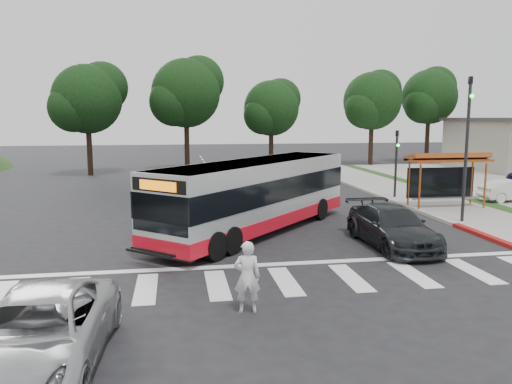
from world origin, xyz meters
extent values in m
plane|color=black|center=(0.00, 0.00, 0.00)|extent=(140.00, 140.00, 0.00)
cube|color=gray|center=(11.00, 8.00, 0.06)|extent=(4.00, 40.00, 0.12)
cube|color=#9E9991|center=(9.00, 8.00, 0.07)|extent=(0.30, 40.00, 0.15)
cube|color=maroon|center=(9.00, -2.00, 0.08)|extent=(0.32, 6.00, 0.15)
cube|color=silver|center=(0.00, -5.00, 0.01)|extent=(18.00, 2.60, 0.01)
cylinder|color=#9C451A|center=(9.00, 4.40, 1.27)|extent=(0.10, 0.10, 2.30)
cylinder|color=#9C451A|center=(12.60, 4.40, 1.27)|extent=(0.10, 0.10, 2.30)
cylinder|color=#9C451A|center=(9.00, 5.60, 1.27)|extent=(0.10, 0.10, 2.30)
cylinder|color=#9C451A|center=(12.60, 5.60, 1.27)|extent=(0.10, 0.10, 2.30)
cube|color=#9C451A|center=(10.80, 5.00, 2.57)|extent=(4.20, 1.60, 0.12)
cube|color=#9C451A|center=(10.80, 5.05, 2.72)|extent=(4.20, 1.32, 0.51)
cube|color=black|center=(10.80, 5.60, 1.32)|extent=(3.80, 0.06, 1.60)
cube|color=gray|center=(10.80, 5.00, 0.57)|extent=(3.60, 0.40, 0.08)
cylinder|color=black|center=(9.60, 1.50, 3.25)|extent=(0.14, 0.14, 6.50)
imported|color=black|center=(9.60, 1.50, 6.00)|extent=(0.16, 0.20, 1.00)
sphere|color=#19E533|center=(9.60, 1.32, 5.65)|extent=(0.18, 0.18, 0.18)
cylinder|color=black|center=(9.60, 8.50, 2.00)|extent=(0.14, 0.14, 4.00)
imported|color=black|center=(9.60, 8.50, 3.50)|extent=(0.16, 0.20, 1.00)
sphere|color=#19E533|center=(9.60, 8.32, 3.15)|extent=(0.18, 0.18, 0.18)
cylinder|color=black|center=(16.00, 28.00, 2.30)|extent=(0.44, 0.44, 4.40)
sphere|color=black|center=(16.00, 28.00, 6.30)|extent=(5.60, 5.60, 5.60)
sphere|color=black|center=(17.12, 28.84, 7.30)|extent=(4.20, 4.20, 4.20)
sphere|color=black|center=(15.02, 27.30, 5.60)|extent=(3.92, 3.92, 3.92)
cylinder|color=black|center=(23.00, 30.00, 2.42)|extent=(0.44, 0.44, 4.84)
sphere|color=black|center=(23.00, 30.00, 6.82)|extent=(5.60, 5.60, 5.60)
sphere|color=black|center=(24.12, 30.84, 7.92)|extent=(4.20, 4.20, 4.20)
sphere|color=black|center=(22.02, 29.30, 6.05)|extent=(3.92, 3.92, 3.92)
cylinder|color=black|center=(-2.00, 26.00, 2.42)|extent=(0.44, 0.44, 4.84)
sphere|color=black|center=(-2.00, 26.00, 6.82)|extent=(6.00, 6.00, 6.00)
sphere|color=black|center=(-0.80, 26.90, 7.92)|extent=(4.50, 4.50, 4.50)
sphere|color=black|center=(-3.05, 25.25, 6.05)|extent=(4.20, 4.20, 4.20)
cylinder|color=black|center=(6.00, 28.00, 1.98)|extent=(0.44, 0.44, 3.96)
sphere|color=black|center=(6.00, 28.00, 5.58)|extent=(5.20, 5.20, 5.20)
sphere|color=black|center=(7.04, 28.78, 6.48)|extent=(3.90, 3.90, 3.90)
sphere|color=black|center=(5.09, 27.35, 4.95)|extent=(3.64, 3.64, 3.64)
cylinder|color=black|center=(-10.00, 24.00, 2.20)|extent=(0.44, 0.44, 4.40)
sphere|color=black|center=(-10.00, 24.00, 6.20)|extent=(5.60, 5.60, 5.60)
sphere|color=black|center=(-8.88, 24.84, 7.20)|extent=(4.20, 4.20, 4.20)
sphere|color=black|center=(-10.98, 23.30, 5.50)|extent=(3.92, 3.92, 3.92)
imported|color=silver|center=(-1.44, -7.12, 0.90)|extent=(0.69, 0.49, 1.80)
imported|color=black|center=(4.78, -1.69, 0.74)|extent=(2.19, 5.16, 1.48)
imported|color=#A9ABAE|center=(-5.74, -9.29, 0.72)|extent=(2.68, 5.32, 1.44)
camera|label=1|loc=(-3.13, -18.71, 4.76)|focal=35.00mm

